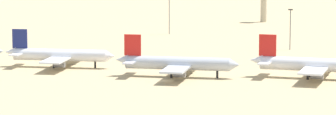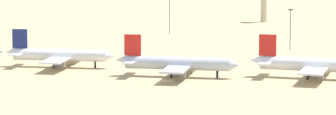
{
  "view_description": "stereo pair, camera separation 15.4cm",
  "coord_description": "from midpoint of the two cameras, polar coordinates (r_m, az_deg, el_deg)",
  "views": [
    {
      "loc": [
        85.61,
        -276.94,
        46.85
      ],
      "look_at": [
        -2.36,
        10.43,
        6.0
      ],
      "focal_mm": 99.85,
      "sensor_mm": 36.0,
      "label": 1
    },
    {
      "loc": [
        85.76,
        -276.9,
        46.85
      ],
      "look_at": [
        -2.36,
        10.43,
        6.0
      ],
      "focal_mm": 99.85,
      "sensor_mm": 36.0,
      "label": 2
    }
  ],
  "objects": [
    {
      "name": "ground",
      "position": [
        293.64,
        -0.14,
        -1.44
      ],
      "size": [
        4000.0,
        4000.0,
        0.0
      ],
      "primitive_type": "plane",
      "color": "tan"
    },
    {
      "name": "parked_jet_navy_1",
      "position": [
        324.6,
        -6.66,
        0.15
      ],
      "size": [
        39.5,
        33.49,
        13.05
      ],
      "rotation": [
        0.0,
        0.0,
        0.12
      ],
      "color": "white",
      "rests_on": "ground"
    },
    {
      "name": "parked_jet_red_2",
      "position": [
        301.04,
        0.53,
        -0.36
      ],
      "size": [
        40.94,
        34.6,
        13.52
      ],
      "rotation": [
        0.0,
        0.0,
        0.1
      ],
      "color": "silver",
      "rests_on": "ground"
    },
    {
      "name": "parked_jet_red_3",
      "position": [
        301.22,
        8.85,
        -0.43
      ],
      "size": [
        41.4,
        34.6,
        13.73
      ],
      "rotation": [
        0.0,
        0.0,
        -0.0
      ],
      "color": "white",
      "rests_on": "ground"
    },
    {
      "name": "light_pole_west",
      "position": [
        372.71,
        7.49,
        1.9
      ],
      "size": [
        1.8,
        0.5,
        16.23
      ],
      "color": "#59595E",
      "rests_on": "ground"
    },
    {
      "name": "light_pole_mid",
      "position": [
        426.06,
        0.1,
        2.79
      ],
      "size": [
        1.8,
        0.5,
        17.64
      ],
      "color": "#59595E",
      "rests_on": "ground"
    }
  ]
}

